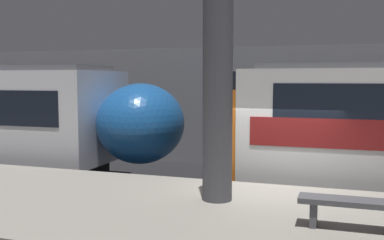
% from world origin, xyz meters
% --- Properties ---
extents(ground_plane, '(120.00, 120.00, 0.00)m').
position_xyz_m(ground_plane, '(0.00, 0.00, 0.00)').
color(ground_plane, black).
extents(station_rear_barrier, '(50.00, 0.15, 4.30)m').
position_xyz_m(station_rear_barrier, '(0.00, 6.60, 2.15)').
color(station_rear_barrier, gray).
rests_on(station_rear_barrier, ground).
extents(support_pillar_near, '(0.54, 0.54, 4.19)m').
position_xyz_m(support_pillar_near, '(-0.90, -1.53, 3.07)').
color(support_pillar_near, '#47474C').
rests_on(support_pillar_near, platform).
extents(platform_bench, '(1.50, 0.40, 0.45)m').
position_xyz_m(platform_bench, '(1.37, -2.48, 1.31)').
color(platform_bench, '#4C4C51').
rests_on(platform_bench, platform).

